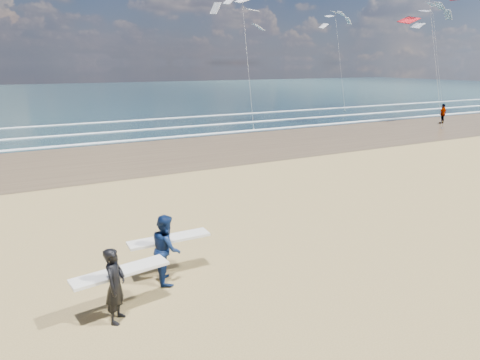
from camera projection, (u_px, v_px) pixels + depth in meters
wet_sand_strip at (340, 134)px, 34.68m from camera, size 220.00×12.00×0.01m
ocean at (149, 93)px, 80.66m from camera, size 220.00×100.00×0.02m
foam_breakers at (273, 119)px, 43.27m from camera, size 220.00×11.70×0.05m
surfer_near at (116, 283)px, 9.41m from camera, size 2.25×1.14×1.75m
surfer_far at (167, 248)px, 11.13m from camera, size 2.20×1.12×1.84m
beachgoer_1 at (443, 114)px, 40.47m from camera, size 1.15×0.64×1.86m
kite_0 at (432, 30)px, 37.99m from camera, size 7.48×4.92×13.97m
kite_1 at (247, 52)px, 37.68m from camera, size 5.44×4.70×12.01m
kite_2 at (436, 44)px, 51.24m from camera, size 6.41×4.81×13.63m
kite_5 at (339, 55)px, 52.25m from camera, size 4.69×4.62×12.56m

